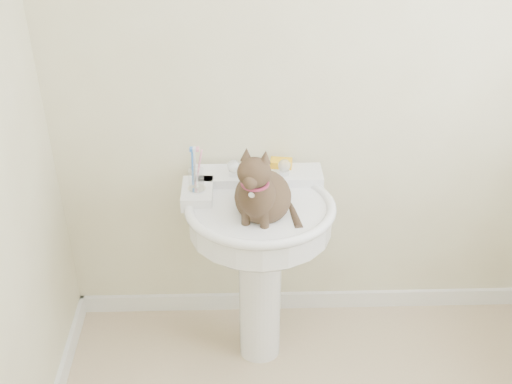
{
  "coord_description": "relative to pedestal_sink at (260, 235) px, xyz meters",
  "views": [
    {
      "loc": [
        -0.31,
        -1.27,
        2.18
      ],
      "look_at": [
        -0.26,
        0.78,
        0.88
      ],
      "focal_mm": 45.0,
      "sensor_mm": 36.0,
      "label": 1
    }
  ],
  "objects": [
    {
      "name": "faucet",
      "position": [
        0.0,
        0.15,
        0.22
      ],
      "size": [
        0.28,
        0.12,
        0.14
      ],
      "color": "silver",
      "rests_on": "pedestal_sink"
    },
    {
      "name": "cat",
      "position": [
        0.01,
        -0.06,
        0.23
      ],
      "size": [
        0.24,
        0.3,
        0.44
      ],
      "rotation": [
        0.0,
        0.0,
        -0.3
      ],
      "color": "#4D3C27",
      "rests_on": "pedestal_sink"
    },
    {
      "name": "baseboard_back",
      "position": [
        0.24,
        0.28,
        -0.61
      ],
      "size": [
        2.2,
        0.02,
        0.09
      ],
      "primitive_type": "cube",
      "color": "white",
      "rests_on": "floor"
    },
    {
      "name": "pedestal_sink",
      "position": [
        0.0,
        0.0,
        0.0
      ],
      "size": [
        0.61,
        0.59,
        0.83
      ],
      "color": "white",
      "rests_on": "floor"
    },
    {
      "name": "soap_bar",
      "position": [
        0.1,
        0.24,
        0.19
      ],
      "size": [
        0.1,
        0.07,
        0.03
      ],
      "primitive_type": "cube",
      "rotation": [
        0.0,
        0.0,
        -0.14
      ],
      "color": "gold",
      "rests_on": "pedestal_sink"
    },
    {
      "name": "toothbrush_cup",
      "position": [
        -0.25,
        0.06,
        0.23
      ],
      "size": [
        0.07,
        0.07,
        0.19
      ],
      "rotation": [
        0.0,
        0.0,
        0.24
      ],
      "color": "silver",
      "rests_on": "pedestal_sink"
    },
    {
      "name": "wall_back",
      "position": [
        0.24,
        0.29,
        0.6
      ],
      "size": [
        2.2,
        0.0,
        2.5
      ],
      "primitive_type": null,
      "color": "beige",
      "rests_on": "ground"
    }
  ]
}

